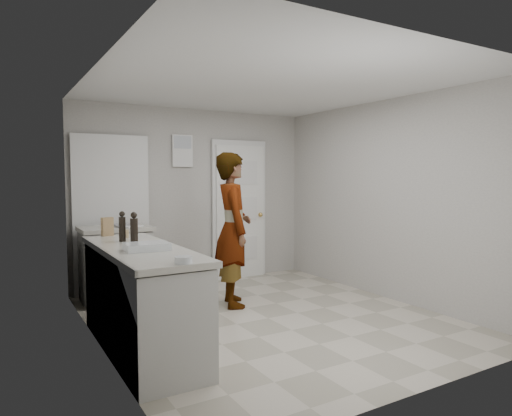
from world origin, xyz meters
TOP-DOWN VIEW (x-y plane):
  - ground at (0.00, 0.00)m, footprint 4.00×4.00m
  - room_shell at (-0.17, 1.95)m, footprint 4.00×4.00m
  - main_counter at (-1.45, -0.20)m, footprint 0.64×1.96m
  - side_counter at (-1.25, 1.55)m, footprint 0.84×0.61m
  - person at (-0.09, 0.66)m, footprint 0.61×0.76m
  - cake_mix_box at (-1.53, 0.70)m, footprint 0.13×0.08m
  - spice_jar at (-1.40, 0.45)m, footprint 0.05×0.05m
  - oil_cruet_a at (-1.41, 0.14)m, footprint 0.07×0.07m
  - oil_cruet_b at (-1.50, 0.23)m, footprint 0.06×0.06m
  - baking_dish at (-1.45, -0.41)m, footprint 0.37×0.27m
  - egg_bowl at (-1.40, -1.10)m, footprint 0.13×0.13m
  - papers at (-1.10, 1.52)m, footprint 0.35×0.38m

SIDE VIEW (x-z plane):
  - ground at x=0.00m, z-range 0.00..0.00m
  - main_counter at x=-1.45m, z-range -0.04..0.89m
  - side_counter at x=-1.25m, z-range -0.03..0.89m
  - person at x=-0.09m, z-range 0.00..1.82m
  - papers at x=-1.10m, z-range 0.93..0.93m
  - egg_bowl at x=-1.40m, z-range 0.93..0.97m
  - baking_dish at x=-1.45m, z-range 0.92..0.98m
  - spice_jar at x=-1.40m, z-range 0.93..1.01m
  - cake_mix_box at x=-1.53m, z-range 0.93..1.12m
  - room_shell at x=-0.17m, z-range -0.98..3.02m
  - oil_cruet_a at x=-1.41m, z-range 0.92..1.20m
  - oil_cruet_b at x=-1.50m, z-range 0.92..1.21m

